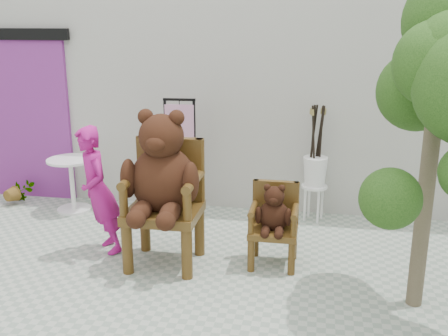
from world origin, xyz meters
name	(u,v)px	position (x,y,z in m)	size (l,w,h in m)	color
ground_plane	(201,311)	(0.00, 0.00, 0.00)	(60.00, 60.00, 0.00)	#9CA493
back_wall	(250,91)	(0.00, 3.10, 1.50)	(9.00, 1.00, 3.00)	#B3B2A8
doorway	(29,115)	(-3.00, 2.58, 1.16)	(1.40, 0.11, 2.33)	#7D2A7F
chair_big	(163,180)	(-0.57, 0.85, 0.91)	(0.79, 0.85, 1.61)	#412A0D
chair_small	(274,217)	(0.53, 1.03, 0.52)	(0.48, 0.47, 0.87)	#412A0D
person	(99,191)	(-1.32, 0.98, 0.70)	(0.51, 0.33, 1.40)	#A51472
cafe_table	(72,178)	(-2.20, 2.12, 0.44)	(0.60, 0.60, 0.70)	white
display_stand	(181,172)	(-0.75, 2.20, 0.58)	(0.47, 0.38, 1.51)	black
stool_bucket	(315,171)	(0.92, 2.35, 0.64)	(0.32, 0.32, 1.45)	white
potted_plant	(18,191)	(-3.07, 2.24, 0.18)	(0.33, 0.28, 0.36)	#17360E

